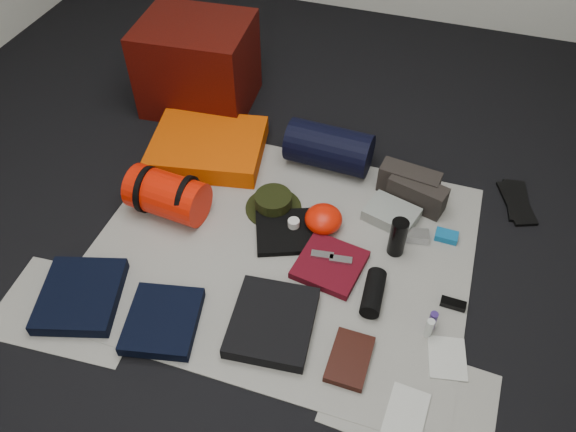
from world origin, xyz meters
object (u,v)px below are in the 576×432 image
(stuff_sack, at_px, (167,195))
(compact_camera, at_px, (416,236))
(navy_duffel, at_px, (329,148))
(water_bottle, at_px, (398,237))
(paperback_book, at_px, (350,359))
(red_cabinet, at_px, (198,65))
(sleeping_pad, at_px, (208,147))

(stuff_sack, relative_size, compact_camera, 3.36)
(navy_duffel, relative_size, water_bottle, 2.25)
(navy_duffel, bearing_deg, compact_camera, -33.26)
(stuff_sack, distance_m, navy_duffel, 0.81)
(stuff_sack, xyz_separation_m, compact_camera, (1.10, 0.18, -0.08))
(water_bottle, xyz_separation_m, compact_camera, (0.07, 0.10, -0.07))
(stuff_sack, relative_size, paperback_book, 1.58)
(navy_duffel, bearing_deg, red_cabinet, 162.37)
(navy_duffel, bearing_deg, water_bottle, -44.48)
(compact_camera, bearing_deg, paperback_book, -111.33)
(water_bottle, height_order, paperback_book, water_bottle)
(red_cabinet, distance_m, sleeping_pad, 0.51)
(red_cabinet, distance_m, compact_camera, 1.49)
(navy_duffel, distance_m, paperback_book, 1.10)
(paperback_book, bearing_deg, compact_camera, 79.34)
(paperback_book, bearing_deg, water_bottle, 84.65)
(sleeping_pad, bearing_deg, stuff_sack, -90.79)
(water_bottle, bearing_deg, red_cabinet, 148.76)
(sleeping_pad, height_order, navy_duffel, navy_duffel)
(compact_camera, relative_size, paperback_book, 0.47)
(red_cabinet, distance_m, navy_duffel, 0.88)
(water_bottle, bearing_deg, stuff_sack, -175.28)
(navy_duffel, xyz_separation_m, paperback_book, (0.37, -1.03, -0.09))
(sleeping_pad, distance_m, water_bottle, 1.08)
(red_cabinet, height_order, paperback_book, red_cabinet)
(water_bottle, bearing_deg, sleeping_pad, 161.79)
(stuff_sack, bearing_deg, red_cabinet, 104.48)
(sleeping_pad, xyz_separation_m, navy_duffel, (0.60, 0.12, 0.06))
(red_cabinet, bearing_deg, stuff_sack, -80.14)
(stuff_sack, bearing_deg, sleeping_pad, 89.21)
(navy_duffel, distance_m, compact_camera, 0.62)
(sleeping_pad, height_order, paperback_book, sleeping_pad)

